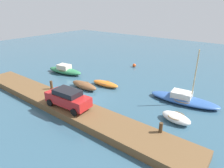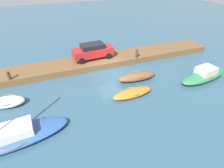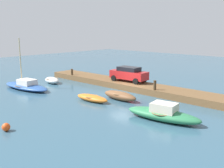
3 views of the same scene
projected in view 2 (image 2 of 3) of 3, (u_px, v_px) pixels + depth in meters
ground_plane at (111, 71)px, 18.39m from camera, size 84.00×84.00×0.00m
dock_platform at (104, 60)px, 19.79m from camera, size 25.36×2.93×0.64m
rowboat_orange at (132, 93)px, 14.80m from camera, size 3.57×1.35×0.58m
dinghy_white at (7, 102)px, 13.73m from camera, size 2.71×1.71×0.71m
motorboat_green at (204, 75)px, 16.85m from camera, size 5.71×2.47×1.27m
sailboat_blue at (14, 136)px, 10.97m from camera, size 6.81×2.76×5.41m
rowboat_brown at (137, 76)px, 16.79m from camera, size 3.77×1.28×0.78m
mooring_post_west at (137, 54)px, 19.39m from camera, size 0.27×0.27×0.91m
mooring_post_mid_west at (9, 76)px, 15.71m from camera, size 0.27×0.27×0.76m
parked_car at (93, 51)px, 19.01m from camera, size 4.33×2.05×1.63m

